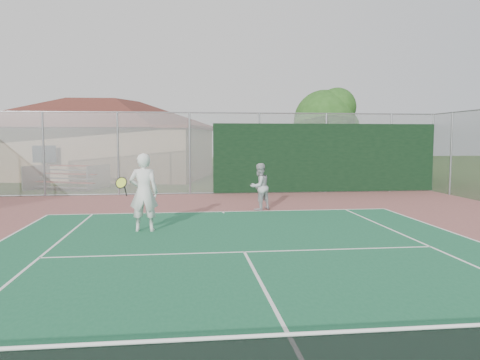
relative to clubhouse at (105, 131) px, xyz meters
name	(u,v)px	position (x,y,z in m)	size (l,w,h in m)	color
back_fence	(262,155)	(8.18, -9.59, -1.22)	(20.08, 0.11, 3.53)	gray
clubhouse	(105,131)	(0.00, 0.00, 0.00)	(14.81, 11.53, 5.68)	tan
bleachers	(67,176)	(-0.71, -6.66, -2.28)	(3.71, 2.92, 1.13)	#AE3D28
tree	(326,123)	(11.57, -7.92, 0.27)	(3.44, 3.26, 4.80)	#322112
player_white_front	(143,193)	(3.80, -17.63, -1.88)	(1.09, 0.75, 2.00)	white
player_grey_back	(260,187)	(7.32, -14.41, -2.11)	(0.95, 0.91, 1.55)	#B4B6B9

